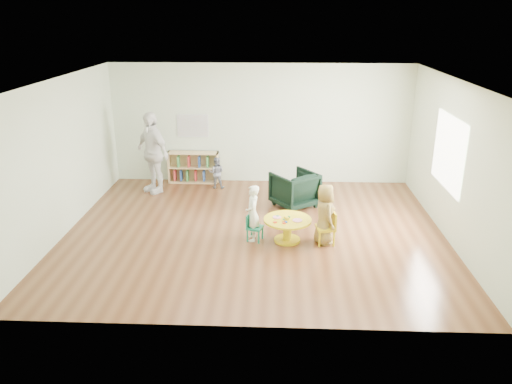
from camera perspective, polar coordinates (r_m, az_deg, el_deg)
room at (r=8.76m, az=-0.09°, el=6.78°), size 7.10×7.00×2.80m
activity_table at (r=8.92m, az=3.61°, el=-3.86°), size 0.85×0.85×0.47m
kid_chair_left at (r=8.95m, az=-0.34°, el=-3.94°), size 0.33×0.33×0.50m
kid_chair_right at (r=8.89m, az=8.23°, el=-3.93°), size 0.36×0.36×0.60m
bookshelf at (r=12.08m, az=-7.19°, el=2.83°), size 1.20×0.30×0.75m
alphabet_poster at (r=11.95m, az=-7.23°, el=7.52°), size 0.74×0.01×0.54m
armchair at (r=10.49m, az=4.43°, el=0.31°), size 1.13×1.14×0.75m
child_left at (r=8.86m, az=-0.40°, el=-2.43°), size 0.27×0.39×1.03m
child_right at (r=8.81m, az=7.85°, el=-2.53°), size 0.48×0.61×1.09m
toddler at (r=11.60m, az=-4.54°, el=2.21°), size 0.37×0.29×0.74m
adult_caretaker at (r=11.43m, az=-11.76°, el=4.44°), size 1.10×1.05×1.83m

